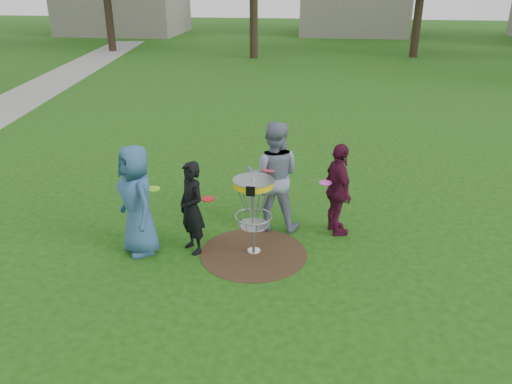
# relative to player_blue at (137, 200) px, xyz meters

# --- Properties ---
(ground) EXTENTS (100.00, 100.00, 0.00)m
(ground) POSITION_rel_player_blue_xyz_m (1.89, 0.15, -0.94)
(ground) COLOR #19470F
(ground) RESTS_ON ground
(dirt_patch) EXTENTS (1.80, 1.80, 0.01)m
(dirt_patch) POSITION_rel_player_blue_xyz_m (1.89, 0.15, -0.93)
(dirt_patch) COLOR #47331E
(dirt_patch) RESTS_ON ground
(player_blue) EXTENTS (1.05, 1.08, 1.87)m
(player_blue) POSITION_rel_player_blue_xyz_m (0.00, 0.00, 0.00)
(player_blue) COLOR #305684
(player_blue) RESTS_ON ground
(player_black) EXTENTS (0.67, 0.68, 1.59)m
(player_black) POSITION_rel_player_blue_xyz_m (0.87, 0.13, -0.14)
(player_black) COLOR black
(player_black) RESTS_ON ground
(player_grey) EXTENTS (0.99, 0.78, 2.02)m
(player_grey) POSITION_rel_player_blue_xyz_m (2.11, 1.17, 0.07)
(player_grey) COLOR gray
(player_grey) RESTS_ON ground
(player_maroon) EXTENTS (0.72, 1.07, 1.69)m
(player_maroon) POSITION_rel_player_blue_xyz_m (3.26, 1.09, -0.09)
(player_maroon) COLOR #4F122B
(player_maroon) RESTS_ON ground
(disc_on_grass) EXTENTS (0.22, 0.22, 0.02)m
(disc_on_grass) POSITION_rel_player_blue_xyz_m (1.89, 0.23, -0.93)
(disc_on_grass) COLOR white
(disc_on_grass) RESTS_ON ground
(disc_golf_basket) EXTENTS (0.66, 0.67, 1.38)m
(disc_golf_basket) POSITION_rel_player_blue_xyz_m (1.89, 0.15, 0.08)
(disc_golf_basket) COLOR #9EA0A5
(disc_golf_basket) RESTS_ON ground
(held_discs) EXTENTS (2.97, 1.13, 0.28)m
(held_discs) POSITION_rel_player_blue_xyz_m (1.63, 0.50, 0.16)
(held_discs) COLOR #7CE219
(held_discs) RESTS_ON ground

